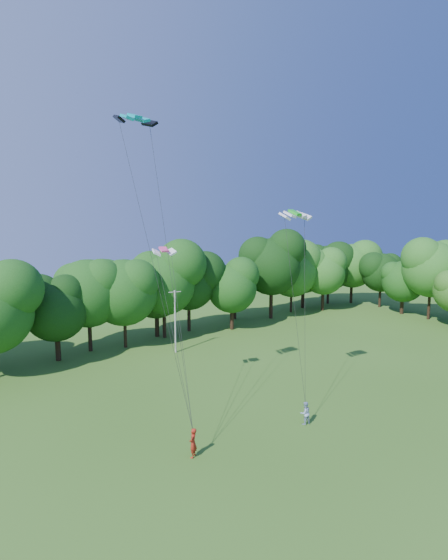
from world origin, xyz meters
TOP-DOWN VIEW (x-y plane):
  - ground at (0.00, 0.00)m, footprint 160.00×160.00m
  - utility_pole at (5.21, 29.80)m, footprint 1.41×0.38m
  - kite_flyer_left at (-5.39, 10.47)m, footprint 0.83×0.79m
  - kite_flyer_right at (3.63, 9.13)m, footprint 0.95×0.81m
  - kite_teal at (-5.83, 16.44)m, footprint 2.80×1.28m
  - kite_green at (5.84, 12.65)m, footprint 2.66×1.39m
  - kite_pink at (-2.35, 18.92)m, footprint 1.98×1.24m
  - tree_back_center at (6.86, 36.97)m, footprint 7.77×7.77m
  - tree_back_east at (35.15, 37.73)m, footprint 8.01×8.01m

SIDE VIEW (x-z plane):
  - ground at x=0.00m, z-range 0.00..0.00m
  - kite_flyer_right at x=3.63m, z-range 0.00..1.71m
  - kite_flyer_left at x=-5.39m, z-range 0.00..1.91m
  - utility_pole at x=5.21m, z-range 0.13..7.25m
  - tree_back_center at x=6.86m, z-range 1.41..12.70m
  - tree_back_east at x=35.15m, z-range 1.45..13.10m
  - kite_pink at x=-2.35m, z-range 12.43..12.83m
  - kite_green at x=5.84m, z-range 15.25..15.77m
  - kite_teal at x=-5.83m, z-range 21.59..22.11m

